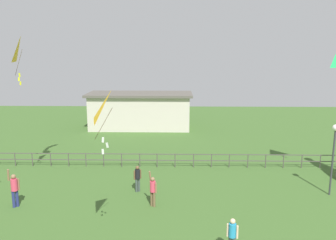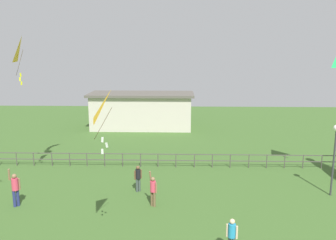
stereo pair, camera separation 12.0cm
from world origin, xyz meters
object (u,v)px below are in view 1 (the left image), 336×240
Objects in this scene: kite_0 at (112,109)px; person_1 at (153,189)px; person_3 at (14,188)px; kite_1 at (22,50)px; lamppost at (334,144)px; person_2 at (232,234)px; person_4 at (138,177)px.

person_1 is at bearing 75.40° from kite_0.
kite_1 is at bearing 87.57° from person_3.
person_1 is (-9.65, -1.65, -2.00)m from lamppost.
kite_1 is at bearing 149.52° from person_2.
person_4 is at bearing 88.55° from kite_0.
kite_0 is (-4.47, -0.12, 4.90)m from person_2.
lamppost is 17.24m from kite_1.
person_3 is (-16.62, -1.86, -1.90)m from lamppost.
lamppost is 1.75× the size of kite_0.
kite_0 reaches higher than person_4.
person_3 is 7.09m from kite_1.
kite_1 is at bearing -179.29° from person_4.
lamppost is at bearing -0.48° from kite_1.
person_3 is at bearing -178.25° from person_1.
kite_1 is at bearing 165.47° from person_1.
person_2 is at bearing -54.71° from person_4.
kite_0 is at bearing -104.60° from person_1.
lamppost is 1.55× the size of kite_1.
kite_1 is (-16.53, 0.14, 4.90)m from lamppost.
person_1 is 2.10m from person_4.
lamppost is 8.86m from person_2.
person_4 is at bearing 0.71° from kite_1.
kite_1 is (-5.91, -0.07, 6.95)m from person_4.
person_4 is at bearing 125.29° from person_2.
person_3 is at bearing -160.95° from person_4.
person_3 is 0.80× the size of kite_1.
person_2 is 7.46m from person_4.
person_3 is at bearing -92.43° from kite_1.
person_2 is 1.01× the size of person_4.
kite_0 reaches higher than lamppost.
kite_0 is (-10.78, -6.00, 2.85)m from lamppost.
person_4 is (-4.31, 6.09, -0.01)m from person_2.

